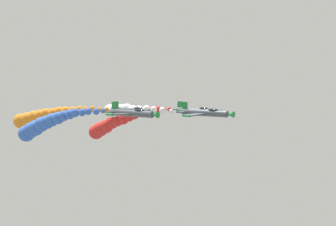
# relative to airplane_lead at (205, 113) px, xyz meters

# --- Properties ---
(airplane_lead) EXTENTS (9.57, 10.35, 2.33)m
(airplane_lead) POSITION_rel_airplane_lead_xyz_m (0.00, 0.00, 0.00)
(airplane_lead) COLOR #474C56
(smoke_trail_lead) EXTENTS (8.48, 24.24, 3.55)m
(smoke_trail_lead) POSITION_rel_airplane_lead_xyz_m (-4.30, -24.20, -0.83)
(smoke_trail_lead) COLOR white
(airplane_left_inner) EXTENTS (9.55, 10.35, 2.47)m
(airplane_left_inner) POSITION_rel_airplane_lead_xyz_m (-8.95, -7.95, -0.51)
(airplane_left_inner) COLOR #474C56
(smoke_trail_left_inner) EXTENTS (3.86, 23.21, 8.37)m
(smoke_trail_left_inner) POSITION_rel_airplane_lead_xyz_m (-8.13, -30.65, -4.43)
(smoke_trail_left_inner) COLOR red
(airplane_right_inner) EXTENTS (9.57, 10.35, 2.34)m
(airplane_right_inner) POSITION_rel_airplane_lead_xyz_m (9.12, -8.39, 0.09)
(airplane_right_inner) COLOR #474C56
(smoke_trail_right_inner) EXTENTS (3.59, 26.37, 8.06)m
(smoke_trail_right_inner) POSITION_rel_airplane_lead_xyz_m (8.57, -33.78, -3.64)
(smoke_trail_right_inner) COLOR blue
(airplane_left_outer) EXTENTS (9.56, 10.35, 2.44)m
(airplane_left_outer) POSITION_rel_airplane_lead_xyz_m (-0.50, -17.35, -0.44)
(airplane_left_outer) COLOR #474C56
(smoke_trail_left_outer) EXTENTS (5.12, 28.60, 6.07)m
(smoke_trail_left_outer) POSITION_rel_airplane_lead_xyz_m (1.20, -44.69, -2.89)
(smoke_trail_left_outer) COLOR orange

